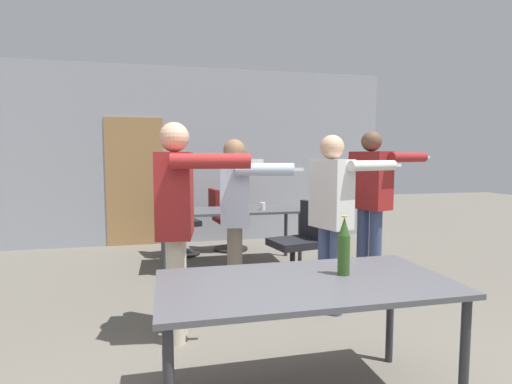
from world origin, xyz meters
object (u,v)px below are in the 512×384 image
Objects in this scene: person_center_tall at (177,211)px; office_chair_far_left at (298,245)px; beer_bottle at (344,247)px; person_near_casual at (332,205)px; person_far_watching at (236,206)px; office_chair_mid_tucked at (226,221)px; office_chair_far_right at (177,225)px; drink_cup at (263,206)px; person_right_polo at (371,191)px.

person_center_tall is 1.84× the size of office_chair_far_left.
person_near_casual is at bearing 69.26° from beer_bottle.
person_far_watching reaches higher than beer_bottle.
office_chair_far_right is at bearing -86.43° from office_chair_mid_tucked.
office_chair_far_left is at bearing -73.12° from drink_cup.
person_center_tall reaches higher than office_chair_far_left.
office_chair_far_left is (-0.01, 0.89, -0.56)m from person_near_casual.
person_near_casual is at bearing 12.14° from office_chair_far_right.
person_far_watching is 16.82× the size of drink_cup.
person_center_tall reaches higher than office_chair_far_right.
office_chair_far_left is (1.38, 1.13, -0.59)m from person_center_tall.
person_near_casual is 0.95× the size of person_right_polo.
person_right_polo is 1.82× the size of office_chair_mid_tucked.
person_center_tall is at bearing 117.03° from office_chair_far_left.
office_chair_far_right is (-0.52, 2.02, -0.51)m from person_far_watching.
office_chair_far_right is 2.67× the size of beer_bottle.
person_near_casual reaches higher than office_chair_mid_tucked.
person_center_tall is at bearing -17.40° from office_chair_far_right.
beer_bottle is 3.67× the size of drink_cup.
person_right_polo reaches higher than office_chair_far_right.
office_chair_mid_tucked is (0.81, 2.86, -0.57)m from person_center_tall.
drink_cup is at bearing 156.41° from person_center_tall.
person_near_casual is 1.32m from beer_bottle.
office_chair_far_right is at bearing 27.32° from office_chair_far_left.
beer_bottle is at bearing -3.02° from office_chair_far_right.
office_chair_far_left reaches higher than drink_cup.
drink_cup is (1.08, -0.82, 0.35)m from office_chair_far_right.
office_chair_far_right is (-2.15, 1.67, -0.59)m from person_right_polo.
drink_cup is (0.22, 2.88, -0.12)m from beer_bottle.
person_center_tall is at bearing -98.61° from person_near_casual.
person_center_tall is 0.98× the size of person_right_polo.
person_right_polo is (0.83, 0.79, 0.04)m from person_near_casual.
beer_bottle is 2.89m from drink_cup.
person_right_polo reaches higher than beer_bottle.
person_center_tall is 1.41m from person_near_casual.
beer_bottle is (0.85, -3.70, 0.47)m from office_chair_far_right.
person_right_polo is (1.63, 0.35, 0.08)m from person_far_watching.
office_chair_far_right is 2.05m from office_chair_far_left.
beer_bottle is (0.34, -1.68, -0.04)m from person_far_watching.
beer_bottle is (0.92, -0.99, -0.11)m from person_center_tall.
person_right_polo is at bearing 57.40° from beer_bottle.
person_near_casual is 4.66× the size of beer_bottle.
office_chair_mid_tucked is at bearing 85.43° from office_chair_far_right.
office_chair_mid_tucked is 0.76m from office_chair_far_right.
person_right_polo is at bearing 111.09° from person_far_watching.
office_chair_far_left is 9.65× the size of drink_cup.
office_chair_far_right is (-0.74, -0.15, -0.01)m from office_chair_mid_tucked.
person_right_polo is at bearing 115.21° from person_near_casual.
person_center_tall is 2.45m from person_right_polo.
person_right_polo is 1.87× the size of office_chair_far_left.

